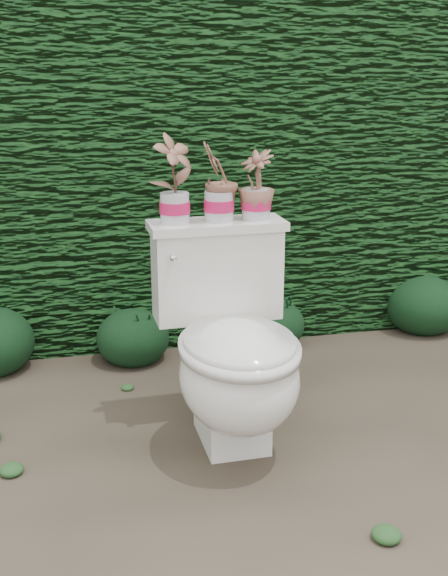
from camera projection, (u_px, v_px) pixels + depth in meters
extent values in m
plane|color=brown|center=(288.00, 458.00, 2.53)|extent=(60.00, 60.00, 0.00)
cube|color=#194918|center=(199.00, 167.00, 3.78)|extent=(8.00, 1.00, 1.60)
cube|color=white|center=(231.00, 415.00, 2.63)|extent=(0.23, 0.30, 0.20)
ellipsoid|color=white|center=(239.00, 376.00, 2.48)|extent=(0.42, 0.52, 0.39)
cube|color=white|center=(217.00, 274.00, 2.69)|extent=(0.47, 0.18, 0.34)
cube|color=white|center=(217.00, 225.00, 2.63)|extent=(0.50, 0.20, 0.03)
cylinder|color=silver|center=(172.00, 256.00, 2.53)|extent=(0.02, 0.06, 0.02)
sphere|color=silver|center=(173.00, 258.00, 2.50)|extent=(0.03, 0.03, 0.03)
imported|color=#356920|center=(174.00, 181.00, 2.55)|extent=(0.19, 0.18, 0.30)
imported|color=#356920|center=(219.00, 184.00, 2.59)|extent=(0.19, 0.19, 0.27)
imported|color=#356920|center=(256.00, 187.00, 2.63)|extent=(0.18, 0.18, 0.24)
ellipsoid|color=black|center=(133.00, 332.00, 3.34)|extent=(0.34, 0.34, 0.27)
ellipsoid|color=black|center=(273.00, 319.00, 3.54)|extent=(0.32, 0.32, 0.25)
ellipsoid|color=black|center=(424.00, 300.00, 3.72)|extent=(0.39, 0.39, 0.31)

